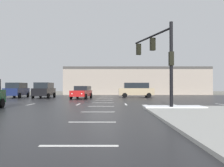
{
  "coord_description": "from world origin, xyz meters",
  "views": [
    {
      "loc": [
        0.83,
        -19.97,
        1.51
      ],
      "look_at": [
        0.89,
        5.01,
        1.85
      ],
      "focal_mm": 37.98,
      "sensor_mm": 36.0,
      "label": 1
    }
  ],
  "objects_px": {
    "suv_black": "(44,90)",
    "traffic_signal_mast": "(158,53)",
    "suv_tan": "(136,90)",
    "sedan_red": "(81,92)",
    "suv_navy": "(16,90)"
  },
  "relations": [
    {
      "from": "suv_black",
      "to": "sedan_red",
      "type": "bearing_deg",
      "value": -109.36
    },
    {
      "from": "sedan_red",
      "to": "suv_black",
      "type": "bearing_deg",
      "value": -102.39
    },
    {
      "from": "traffic_signal_mast",
      "to": "suv_navy",
      "type": "distance_m",
      "value": 22.66
    },
    {
      "from": "suv_navy",
      "to": "suv_black",
      "type": "bearing_deg",
      "value": -105.06
    },
    {
      "from": "suv_black",
      "to": "suv_tan",
      "type": "height_order",
      "value": "same"
    },
    {
      "from": "traffic_signal_mast",
      "to": "suv_black",
      "type": "relative_size",
      "value": 1.18
    },
    {
      "from": "traffic_signal_mast",
      "to": "sedan_red",
      "type": "height_order",
      "value": "traffic_signal_mast"
    },
    {
      "from": "suv_black",
      "to": "sedan_red",
      "type": "height_order",
      "value": "suv_black"
    },
    {
      "from": "suv_black",
      "to": "traffic_signal_mast",
      "type": "bearing_deg",
      "value": -139.89
    },
    {
      "from": "sedan_red",
      "to": "suv_tan",
      "type": "bearing_deg",
      "value": 121.31
    },
    {
      "from": "suv_tan",
      "to": "traffic_signal_mast",
      "type": "bearing_deg",
      "value": -89.88
    },
    {
      "from": "suv_black",
      "to": "sedan_red",
      "type": "xyz_separation_m",
      "value": [
        5.23,
        -1.78,
        -0.24
      ]
    },
    {
      "from": "suv_tan",
      "to": "sedan_red",
      "type": "height_order",
      "value": "suv_tan"
    },
    {
      "from": "traffic_signal_mast",
      "to": "suv_navy",
      "type": "height_order",
      "value": "traffic_signal_mast"
    },
    {
      "from": "traffic_signal_mast",
      "to": "sedan_red",
      "type": "distance_m",
      "value": 14.83
    }
  ]
}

